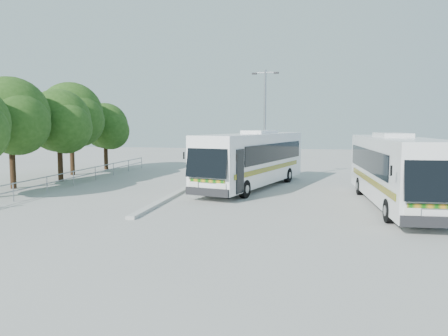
% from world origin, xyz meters
% --- Properties ---
extents(ground, '(100.00, 100.00, 0.00)m').
position_xyz_m(ground, '(0.00, 0.00, 0.00)').
color(ground, '#A0A09B').
rests_on(ground, ground).
extents(kerb_divider, '(0.40, 16.00, 0.15)m').
position_xyz_m(kerb_divider, '(-2.30, 2.00, 0.07)').
color(kerb_divider, '#B2B2AD').
rests_on(kerb_divider, ground).
extents(railing, '(0.06, 22.00, 1.00)m').
position_xyz_m(railing, '(-10.00, 4.00, 0.74)').
color(railing, gray).
rests_on(railing, ground).
extents(tree_far_b, '(5.33, 5.03, 6.96)m').
position_xyz_m(tree_far_b, '(-13.02, 1.20, 4.57)').
color(tree_far_b, '#382314').
rests_on(tree_far_b, ground).
extents(tree_far_c, '(4.97, 4.69, 6.49)m').
position_xyz_m(tree_far_c, '(-12.12, 5.10, 4.26)').
color(tree_far_c, '#382314').
rests_on(tree_far_c, ground).
extents(tree_far_d, '(5.62, 5.30, 7.33)m').
position_xyz_m(tree_far_d, '(-13.31, 8.80, 4.82)').
color(tree_far_d, '#382314').
rests_on(tree_far_d, ground).
extents(tree_far_e, '(4.54, 4.28, 5.92)m').
position_xyz_m(tree_far_e, '(-12.63, 13.30, 3.89)').
color(tree_far_e, '#382314').
rests_on(tree_far_e, ground).
extents(coach_main, '(5.76, 12.57, 3.43)m').
position_xyz_m(coach_main, '(1.66, 4.39, 1.88)').
color(coach_main, white).
rests_on(coach_main, ground).
extents(coach_adjacent, '(3.02, 12.28, 3.38)m').
position_xyz_m(coach_adjacent, '(9.27, -0.66, 1.85)').
color(coach_adjacent, silver).
rests_on(coach_adjacent, ground).
extents(lamppost, '(1.92, 0.40, 7.86)m').
position_xyz_m(lamppost, '(2.00, 8.29, 4.34)').
color(lamppost, gray).
rests_on(lamppost, ground).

